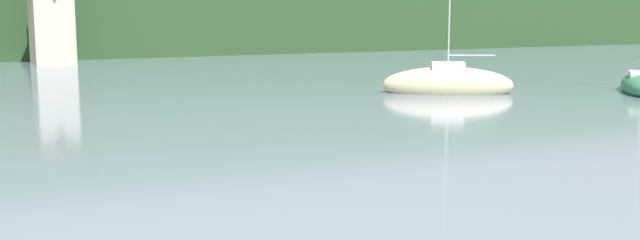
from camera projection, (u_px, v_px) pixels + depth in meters
name	position (u px, v px, depth m)	size (l,w,h in m)	color
shore_building_eastcentral	(51.00, 19.00, 68.64)	(3.74, 5.82, 8.78)	#BCB29E
sailboat_far_1	(448.00, 84.00, 44.10)	(7.85, 6.13, 11.62)	#CCBC8E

